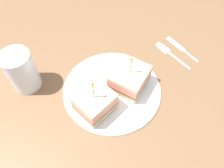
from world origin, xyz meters
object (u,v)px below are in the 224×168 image
object	(u,v)px
sandwich_half_front	(129,78)
drink_glass	(22,72)
sandwich_half_back	(95,102)
knife	(180,47)
fork	(169,52)
plate	(112,89)

from	to	relation	value
sandwich_half_front	drink_glass	world-z (taller)	same
sandwich_half_back	knife	size ratio (longest dim) A/B	0.95
fork	knife	xyz separation A→B (cm)	(2.84, 3.24, 0.00)
sandwich_half_front	sandwich_half_back	world-z (taller)	sandwich_half_back
sandwich_half_front	knife	xyz separation A→B (cm)	(10.27, 18.87, -3.30)
sandwich_half_front	knife	distance (cm)	21.74
sandwich_half_back	plate	bearing A→B (deg)	75.75
sandwich_half_front	sandwich_half_back	bearing A→B (deg)	-118.64
drink_glass	knife	bearing A→B (deg)	38.18
sandwich_half_back	knife	bearing A→B (deg)	61.41
drink_glass	sandwich_half_back	bearing A→B (deg)	-1.54
sandwich_half_front	sandwich_half_back	distance (cm)	11.21
sandwich_half_front	sandwich_half_back	size ratio (longest dim) A/B	0.97
knife	plate	bearing A→B (deg)	-122.45
plate	sandwich_half_back	size ratio (longest dim) A/B	2.40
sandwich_half_front	drink_glass	xyz separation A→B (cm)	(-25.55, -9.30, 1.77)
plate	sandwich_half_front	bearing A→B (deg)	39.54
sandwich_half_front	drink_glass	bearing A→B (deg)	-160.01
sandwich_half_front	fork	distance (cm)	17.62
drink_glass	fork	world-z (taller)	drink_glass
sandwich_half_front	fork	size ratio (longest dim) A/B	0.86
drink_glass	sandwich_half_front	bearing A→B (deg)	19.99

